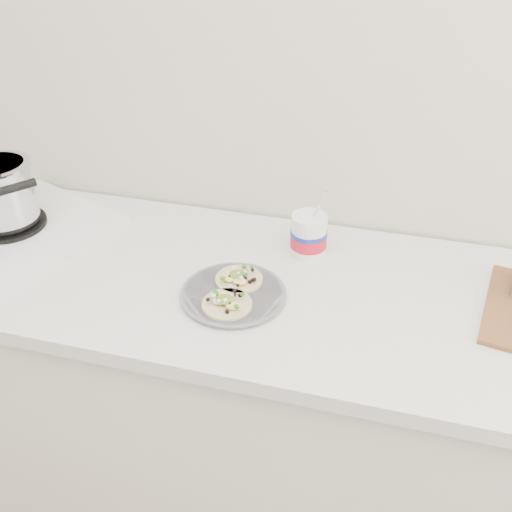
# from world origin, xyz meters

# --- Properties ---
(counter) EXTENTS (2.44, 0.66, 0.90)m
(counter) POSITION_xyz_m (0.00, 1.43, 0.45)
(counter) COLOR silver
(counter) RESTS_ON ground
(stove) EXTENTS (0.65, 0.62, 0.25)m
(stove) POSITION_xyz_m (-0.80, 1.47, 0.98)
(stove) COLOR silver
(stove) RESTS_ON counter
(taco_plate) EXTENTS (0.26, 0.26, 0.04)m
(taco_plate) POSITION_xyz_m (-0.09, 1.34, 0.92)
(taco_plate) COLOR slate
(taco_plate) RESTS_ON counter
(tub) EXTENTS (0.10, 0.10, 0.22)m
(tub) POSITION_xyz_m (0.05, 1.57, 0.97)
(tub) COLOR white
(tub) RESTS_ON counter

